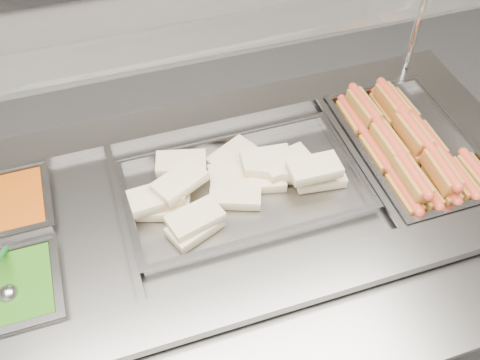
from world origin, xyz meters
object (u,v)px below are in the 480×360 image
object	(u,v)px
sneeze_guard	(197,42)
pan_wraps	(243,190)
steam_counter	(227,270)
pan_hotdogs	(409,152)
serving_spoon	(7,288)

from	to	relation	value
sneeze_guard	pan_wraps	world-z (taller)	sneeze_guard
sneeze_guard	steam_counter	bearing A→B (deg)	-89.48
pan_hotdogs	pan_wraps	size ratio (longest dim) A/B	0.81
sneeze_guard	pan_hotdogs	distance (m)	0.83
sneeze_guard	serving_spoon	size ratio (longest dim) A/B	9.48
pan_hotdogs	serving_spoon	size ratio (longest dim) A/B	3.17
steam_counter	sneeze_guard	world-z (taller)	sneeze_guard
serving_spoon	pan_wraps	bearing A→B (deg)	13.04
pan_hotdogs	serving_spoon	distance (m)	1.34
sneeze_guard	pan_wraps	distance (m)	0.48
steam_counter	serving_spoon	world-z (taller)	serving_spoon
steam_counter	pan_wraps	bearing A→B (deg)	0.52
steam_counter	pan_wraps	size ratio (longest dim) A/B	2.76
steam_counter	pan_hotdogs	world-z (taller)	pan_hotdogs
serving_spoon	pan_hotdogs	bearing A→B (deg)	7.41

